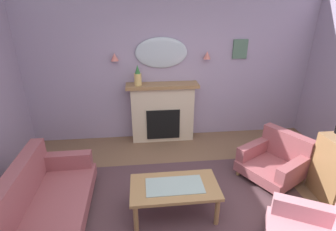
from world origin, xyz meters
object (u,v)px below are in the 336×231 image
object	(u,v)px
fireplace	(163,113)
framed_picture	(240,49)
floral_couch	(41,203)
mantel_vase_left	(138,76)
wall_sconce_left	(115,57)
wall_mirror	(161,53)
wall_sconce_right	(207,55)
coffee_table	(175,189)
armchair_beside_couch	(276,160)

from	to	relation	value
fireplace	framed_picture	distance (m)	1.91
fireplace	framed_picture	xyz separation A→B (m)	(1.50, 0.15, 1.18)
fireplace	floral_couch	world-z (taller)	fireplace
mantel_vase_left	wall_sconce_left	world-z (taller)	wall_sconce_left
wall_mirror	framed_picture	bearing A→B (deg)	0.38
framed_picture	fireplace	bearing A→B (deg)	-174.23
wall_mirror	wall_sconce_right	xyz separation A→B (m)	(0.85, -0.05, -0.05)
wall_mirror	wall_sconce_left	bearing A→B (deg)	-176.63
framed_picture	floral_couch	xyz separation A→B (m)	(-3.15, -2.20, -1.43)
wall_sconce_right	coffee_table	world-z (taller)	wall_sconce_right
floral_couch	armchair_beside_couch	bearing A→B (deg)	10.33
fireplace	wall_mirror	distance (m)	1.15
wall_mirror	floral_couch	xyz separation A→B (m)	(-1.65, -2.19, -1.39)
coffee_table	mantel_vase_left	bearing A→B (deg)	101.52
mantel_vase_left	wall_mirror	world-z (taller)	wall_mirror
mantel_vase_left	wall_sconce_right	size ratio (longest dim) A/B	2.68
wall_mirror	coffee_table	xyz separation A→B (m)	(-0.04, -2.20, -1.33)
wall_mirror	framed_picture	distance (m)	1.50
wall_sconce_left	wall_mirror	bearing A→B (deg)	3.37
wall_sconce_left	armchair_beside_couch	distance (m)	3.22
mantel_vase_left	wall_mirror	size ratio (longest dim) A/B	0.39
framed_picture	mantel_vase_left	bearing A→B (deg)	-174.73
wall_sconce_left	floral_couch	xyz separation A→B (m)	(-0.80, -2.14, -1.34)
framed_picture	floral_couch	distance (m)	4.10
wall_sconce_left	wall_sconce_right	distance (m)	1.70
wall_mirror	coffee_table	bearing A→B (deg)	-90.96
wall_mirror	coffee_table	distance (m)	2.57
mantel_vase_left	framed_picture	bearing A→B (deg)	5.27
fireplace	mantel_vase_left	distance (m)	0.88
fireplace	coffee_table	size ratio (longest dim) A/B	1.24
wall_mirror	armchair_beside_couch	distance (m)	2.67
wall_sconce_right	wall_sconce_left	bearing A→B (deg)	180.00
armchair_beside_couch	coffee_table	bearing A→B (deg)	-159.88
floral_couch	armchair_beside_couch	world-z (taller)	floral_couch
coffee_table	armchair_beside_couch	world-z (taller)	armchair_beside_couch
wall_mirror	wall_sconce_left	world-z (taller)	wall_mirror
mantel_vase_left	wall_sconce_left	size ratio (longest dim) A/B	2.68
wall_sconce_left	mantel_vase_left	bearing A→B (deg)	-16.70
armchair_beside_couch	wall_sconce_right	bearing A→B (deg)	116.97
fireplace	wall_mirror	bearing A→B (deg)	90.00
wall_sconce_left	floral_couch	bearing A→B (deg)	-110.65
mantel_vase_left	wall_mirror	bearing A→B (deg)	20.70
wall_mirror	armchair_beside_couch	bearing A→B (deg)	-44.19
wall_mirror	wall_sconce_right	size ratio (longest dim) A/B	6.86
wall_sconce_left	wall_sconce_right	bearing A→B (deg)	0.00
framed_picture	armchair_beside_couch	distance (m)	2.16
fireplace	floral_couch	xyz separation A→B (m)	(-1.65, -2.04, -0.25)
coffee_table	armchair_beside_couch	xyz separation A→B (m)	(1.67, 0.61, -0.08)
fireplace	wall_sconce_right	bearing A→B (deg)	6.16
wall_sconce_right	floral_couch	world-z (taller)	wall_sconce_right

